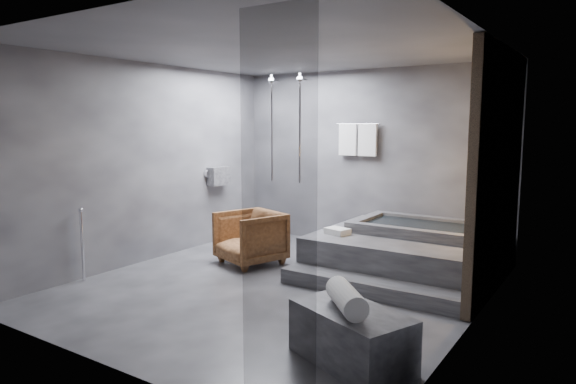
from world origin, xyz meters
The scene contains 7 objects.
room centered at (0.40, 0.24, 1.73)m, with size 5.00×5.04×2.82m.
tub_deck centered at (1.05, 1.45, 0.25)m, with size 2.20×2.00×0.50m, color #313033.
tub_step centered at (1.05, 0.27, 0.09)m, with size 2.20×0.36×0.18m, color #313033.
concrete_bench centered at (1.63, -1.36, 0.23)m, with size 1.01×0.55×0.45m, color #313133.
driftwood_chair centered at (-0.91, 0.60, 0.37)m, with size 0.79×0.82×0.74m, color #412310.
rolled_towel centered at (1.60, -1.39, 0.56)m, with size 0.20×0.20×0.57m, color white.
deck_towel centered at (0.29, 0.94, 0.54)m, with size 0.30×0.22×0.08m, color silver.
Camera 1 is at (3.39, -4.99, 1.96)m, focal length 32.00 mm.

